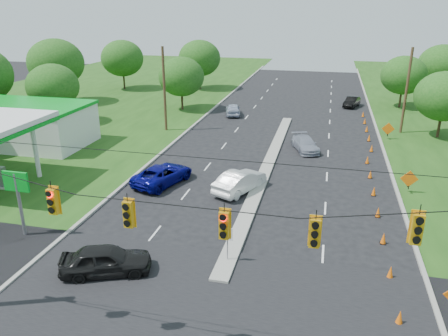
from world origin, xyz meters
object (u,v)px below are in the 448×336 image
(gas_station, at_px, (16,124))
(black_sedan, at_px, (106,260))
(blue_pickup, at_px, (163,174))
(white_sedan, at_px, (240,181))

(gas_station, height_order, black_sedan, gas_station)
(black_sedan, height_order, blue_pickup, black_sedan)
(gas_station, height_order, blue_pickup, gas_station)
(white_sedan, relative_size, blue_pickup, 0.90)
(gas_station, bearing_deg, white_sedan, -11.96)
(black_sedan, distance_m, white_sedan, 12.81)
(gas_station, height_order, white_sedan, gas_station)
(blue_pickup, bearing_deg, gas_station, 2.28)
(black_sedan, distance_m, blue_pickup, 12.19)
(blue_pickup, bearing_deg, black_sedan, 115.48)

